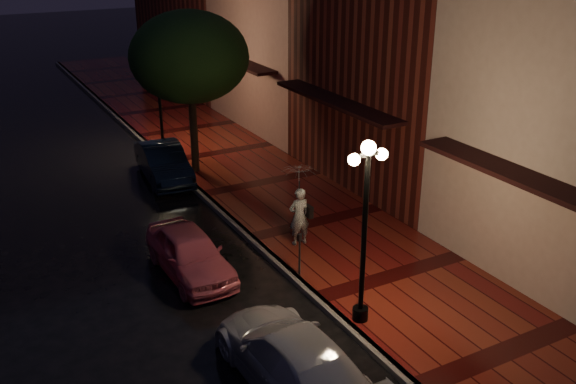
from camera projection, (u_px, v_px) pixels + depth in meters
ground at (252, 242)px, 18.70m from camera, size 120.00×120.00×0.00m
sidewalk at (318, 224)px, 19.67m from camera, size 4.50×60.00×0.15m
curb at (252, 239)px, 18.67m from camera, size 0.25×60.00×0.15m
storefront_mid at (412, 24)px, 21.33m from camera, size 5.00×8.00×11.00m
storefront_far at (294, 25)px, 28.20m from camera, size 5.00×8.00×9.00m
streetlamp_near at (365, 223)px, 13.81m from camera, size 0.96×0.36×4.31m
streetlamp_far at (159, 90)px, 25.15m from camera, size 0.96×0.36×4.31m
street_tree at (190, 60)px, 22.20m from camera, size 4.16×4.16×5.80m
pink_car at (190, 253)px, 16.73m from camera, size 1.54×3.66×1.24m
navy_car at (164, 163)px, 23.08m from camera, size 1.73×4.05×1.30m
silver_car at (292, 358)px, 12.60m from camera, size 1.91×4.51×1.30m
woman_with_umbrella at (299, 193)px, 17.68m from camera, size 0.98×1.00×2.37m
parking_meter at (300, 250)px, 16.38m from camera, size 0.12×0.10×1.16m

